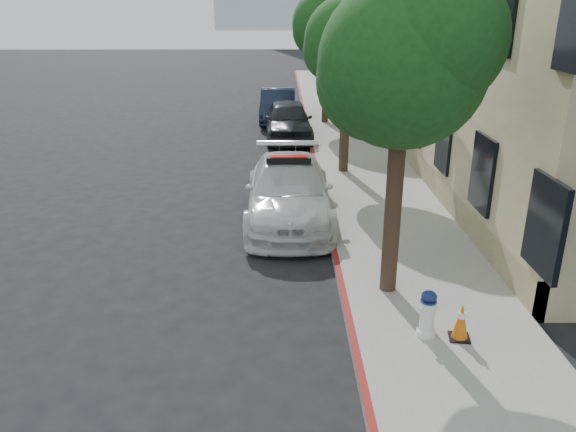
# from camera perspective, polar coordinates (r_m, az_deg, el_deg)

# --- Properties ---
(ground) EXTENTS (120.00, 120.00, 0.00)m
(ground) POSITION_cam_1_polar(r_m,az_deg,el_deg) (12.49, -4.86, -3.71)
(ground) COLOR black
(ground) RESTS_ON ground
(sidewalk) EXTENTS (3.20, 50.00, 0.15)m
(sidewalk) POSITION_cam_1_polar(r_m,az_deg,el_deg) (22.10, 6.35, 7.32)
(sidewalk) COLOR gray
(sidewalk) RESTS_ON ground
(curb_strip) EXTENTS (0.12, 50.00, 0.15)m
(curb_strip) POSITION_cam_1_polar(r_m,az_deg,el_deg) (21.96, 2.32, 7.35)
(curb_strip) COLOR maroon
(curb_strip) RESTS_ON ground
(building) EXTENTS (8.00, 36.00, 10.00)m
(building) POSITION_cam_1_polar(r_m,az_deg,el_deg) (27.61, 17.81, 19.49)
(building) COLOR tan
(building) RESTS_ON ground
(tree_near) EXTENTS (2.92, 2.82, 5.62)m
(tree_near) POSITION_cam_1_polar(r_m,az_deg,el_deg) (9.58, 11.84, 15.07)
(tree_near) COLOR black
(tree_near) RESTS_ON sidewalk
(tree_mid) EXTENTS (2.77, 2.64, 5.43)m
(tree_mid) POSITION_cam_1_polar(r_m,az_deg,el_deg) (17.47, 6.20, 17.36)
(tree_mid) COLOR black
(tree_mid) RESTS_ON sidewalk
(tree_far) EXTENTS (3.10, 3.00, 5.81)m
(tree_far) POSITION_cam_1_polar(r_m,az_deg,el_deg) (25.42, 4.07, 18.95)
(tree_far) COLOR black
(tree_far) RESTS_ON sidewalk
(police_car) EXTENTS (2.13, 5.21, 1.66)m
(police_car) POSITION_cam_1_polar(r_m,az_deg,el_deg) (14.08, 0.08, 2.56)
(police_car) COLOR silver
(police_car) RESTS_ON ground
(parked_car_mid) EXTENTS (1.99, 4.59, 1.54)m
(parked_car_mid) POSITION_cam_1_polar(r_m,az_deg,el_deg) (22.89, 0.02, 9.69)
(parked_car_mid) COLOR black
(parked_car_mid) RESTS_ON ground
(parked_car_far) EXTENTS (1.62, 4.53, 1.49)m
(parked_car_far) POSITION_cam_1_polar(r_m,az_deg,el_deg) (26.54, -1.02, 11.16)
(parked_car_far) COLOR #151E35
(parked_car_far) RESTS_ON ground
(fire_hydrant) EXTENTS (0.34, 0.30, 0.79)m
(fire_hydrant) POSITION_cam_1_polar(r_m,az_deg,el_deg) (9.31, 13.98, -9.64)
(fire_hydrant) COLOR silver
(fire_hydrant) RESTS_ON sidewalk
(traffic_cone) EXTENTS (0.37, 0.37, 0.62)m
(traffic_cone) POSITION_cam_1_polar(r_m,az_deg,el_deg) (9.41, 17.17, -10.20)
(traffic_cone) COLOR black
(traffic_cone) RESTS_ON sidewalk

